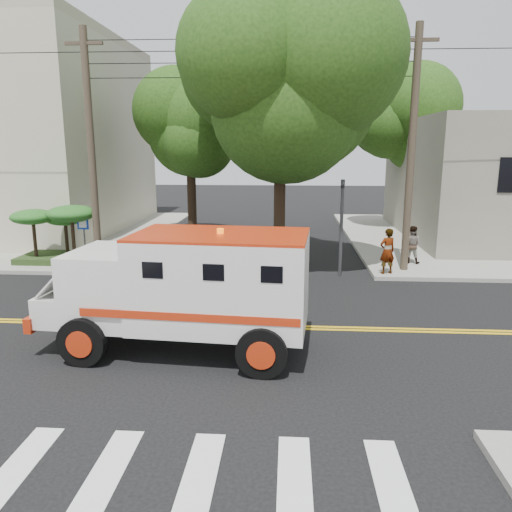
{
  "coord_description": "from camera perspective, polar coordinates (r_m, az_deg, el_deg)",
  "views": [
    {
      "loc": [
        1.86,
        -12.72,
        4.78
      ],
      "look_at": [
        0.91,
        1.64,
        1.6
      ],
      "focal_mm": 35.0,
      "sensor_mm": 36.0,
      "label": 1
    }
  ],
  "objects": [
    {
      "name": "ground",
      "position": [
        13.71,
        -4.29,
        -7.97
      ],
      "size": [
        100.0,
        100.0,
        0.0
      ],
      "primitive_type": "plane",
      "color": "black",
      "rests_on": "ground"
    },
    {
      "name": "sidewalk_nw",
      "position": [
        30.75,
        -26.26,
        2.36
      ],
      "size": [
        17.0,
        17.0,
        0.15
      ],
      "primitive_type": "cube",
      "color": "gray",
      "rests_on": "ground"
    },
    {
      "name": "utility_pole_left",
      "position": [
        20.15,
        -18.29,
        11.05
      ],
      "size": [
        0.28,
        0.28,
        9.0
      ],
      "primitive_type": "cylinder",
      "color": "#382D23",
      "rests_on": "ground"
    },
    {
      "name": "utility_pole_right",
      "position": [
        19.44,
        17.32,
        11.08
      ],
      "size": [
        0.28,
        0.28,
        9.0
      ],
      "primitive_type": "cylinder",
      "color": "#382D23",
      "rests_on": "ground"
    },
    {
      "name": "tree_main",
      "position": [
        19.08,
        4.24,
        19.71
      ],
      "size": [
        6.08,
        5.7,
        9.85
      ],
      "color": "black",
      "rests_on": "ground"
    },
    {
      "name": "tree_left",
      "position": [
        24.94,
        -6.92,
        14.55
      ],
      "size": [
        4.48,
        4.2,
        7.7
      ],
      "color": "black",
      "rests_on": "ground"
    },
    {
      "name": "tree_right",
      "position": [
        29.36,
        18.13,
        14.43
      ],
      "size": [
        4.8,
        4.5,
        8.2
      ],
      "color": "black",
      "rests_on": "ground"
    },
    {
      "name": "traffic_signal",
      "position": [
        18.6,
        9.77,
        4.39
      ],
      "size": [
        0.15,
        0.18,
        3.6
      ],
      "color": "#3F3F42",
      "rests_on": "ground"
    },
    {
      "name": "accessibility_sign",
      "position": [
        20.82,
        -19.06,
        2.34
      ],
      "size": [
        0.45,
        0.1,
        2.02
      ],
      "color": "#3F3F42",
      "rests_on": "ground"
    },
    {
      "name": "palm_planter",
      "position": [
        21.69,
        -21.68,
        3.27
      ],
      "size": [
        3.52,
        2.63,
        2.36
      ],
      "color": "#1E3314",
      "rests_on": "sidewalk_nw"
    },
    {
      "name": "armored_truck",
      "position": [
        11.7,
        -7.9,
        -3.28
      ],
      "size": [
        6.45,
        2.97,
        2.86
      ],
      "rotation": [
        0.0,
        0.0,
        -0.08
      ],
      "color": "silver",
      "rests_on": "ground"
    },
    {
      "name": "pedestrian_a",
      "position": [
        18.96,
        14.77,
        0.54
      ],
      "size": [
        0.72,
        0.61,
        1.7
      ],
      "primitive_type": "imported",
      "rotation": [
        0.0,
        0.0,
        3.52
      ],
      "color": "gray",
      "rests_on": "sidewalk_ne"
    },
    {
      "name": "pedestrian_b",
      "position": [
        21.01,
        17.35,
        1.26
      ],
      "size": [
        0.87,
        0.77,
        1.51
      ],
      "primitive_type": "imported",
      "rotation": [
        0.0,
        0.0,
        2.83
      ],
      "color": "gray",
      "rests_on": "sidewalk_ne"
    }
  ]
}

